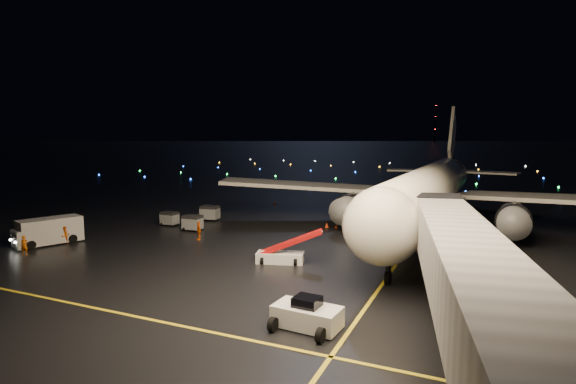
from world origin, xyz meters
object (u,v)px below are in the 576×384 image
Objects in this scene: baggage_cart_0 at (193,223)px; baggage_cart_1 at (210,213)px; belt_loader at (280,246)px; crew_c at (199,231)px; pushback_tug at (307,312)px; service_truck at (50,231)px; airliner at (434,162)px; baggage_cart_2 at (170,219)px; crew_b at (65,235)px; crew_a at (24,245)px.

baggage_cart_1 is (-1.74, 6.14, 0.07)m from baggage_cart_0.
belt_loader is 12.07m from crew_c.
pushback_tug is 0.52× the size of service_truck.
pushback_tug is 34.28m from baggage_cart_1.
service_truck is 18.69m from baggage_cart_1.
airliner reaches higher than baggage_cart_2.
baggage_cart_2 is at bearing 47.92° from crew_b.
service_truck is at bearing 174.39° from crew_b.
crew_b reaches higher than baggage_cart_0.
baggage_cart_1 is (-16.35, 13.98, -0.48)m from belt_loader.
pushback_tug is 31.67m from service_truck.
belt_loader reaches higher than crew_a.
baggage_cart_0 is (9.15, 11.02, -0.46)m from service_truck.
airliner is at bearing 10.74° from crew_b.
service_truck is (-30.62, 8.07, 0.43)m from pushback_tug.
crew_a is 4.44m from crew_b.
baggage_cart_2 is at bearing 146.18° from pushback_tug.
baggage_cart_2 is at bearing 160.54° from baggage_cart_0.
baggage_cart_0 is (-21.47, 19.09, -0.03)m from pushback_tug.
airliner is at bearing 56.81° from service_truck.
pushback_tug reaches higher than baggage_cart_0.
baggage_cart_2 is (-2.61, -4.75, -0.12)m from baggage_cart_1.
baggage_cart_1 is (-26.34, -7.68, -6.72)m from airliner.
service_truck is 14.33m from baggage_cart_0.
airliner reaches higher than belt_loader.
baggage_cart_1 is (7.41, 17.16, -0.39)m from service_truck.
belt_loader reaches higher than baggage_cart_0.
crew_c reaches higher than crew_a.
crew_c is 1.01× the size of baggage_cart_2.
baggage_cart_0 reaches higher than baggage_cart_2.
crew_c is at bearing -32.60° from baggage_cart_2.
airliner is 14.37× the size of pushback_tug.
belt_loader is 3.24× the size of crew_b.
service_truck is 3.76× the size of baggage_cart_2.
baggage_cart_0 is (-3.34, 3.56, -0.10)m from crew_c.
crew_c is 0.94× the size of baggage_cart_0.
pushback_tug is 1.71× the size of baggage_cart_1.
service_truck is at bearing -110.99° from baggage_cart_2.
crew_b reaches higher than baggage_cart_2.
pushback_tug is 30.44m from crew_b.
airliner is at bearing 9.20° from baggage_cart_1.
belt_loader is 23.97m from service_truck.
baggage_cart_0 is (-24.60, -13.82, -6.79)m from airliner.
belt_loader is at bearing 126.00° from pushback_tug.
belt_loader is at bearing -25.80° from baggage_cart_2.
baggage_cart_1 is (5.86, 21.06, 0.05)m from crew_a.
service_truck is 14.55m from crew_c.
crew_c is 4.88m from baggage_cart_0.
belt_loader reaches higher than crew_b.
crew_a is 0.81× the size of baggage_cart_1.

